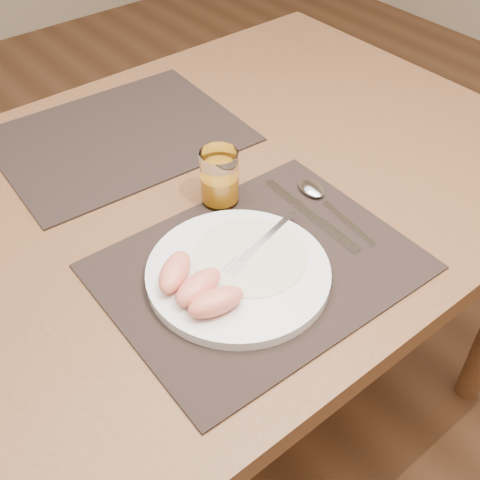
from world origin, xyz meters
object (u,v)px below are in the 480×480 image
(placemat_near, at_px, (259,267))
(spoon, at_px, (317,193))
(juice_glass, at_px, (220,180))
(knife, at_px, (318,220))
(placemat_far, at_px, (119,136))
(table, at_px, (181,231))
(fork, at_px, (256,247))
(plate, at_px, (238,273))

(placemat_near, bearing_deg, spoon, 19.66)
(placemat_near, xyz_separation_m, juice_glass, (0.05, 0.16, 0.04))
(placemat_near, bearing_deg, knife, 6.87)
(placemat_far, bearing_deg, table, -93.64)
(table, relative_size, knife, 6.35)
(placemat_near, distance_m, fork, 0.03)
(plate, bearing_deg, placemat_far, 82.53)
(placemat_near, xyz_separation_m, plate, (-0.04, 0.00, 0.01))
(plate, height_order, fork, fork)
(table, relative_size, placemat_far, 3.11)
(placemat_far, distance_m, plate, 0.44)
(plate, xyz_separation_m, spoon, (0.22, 0.06, -0.00))
(fork, bearing_deg, plate, -160.25)
(placemat_near, relative_size, knife, 2.04)
(table, height_order, knife, knife)
(spoon, bearing_deg, juice_glass, 144.80)
(plate, bearing_deg, placemat_near, -2.29)
(plate, height_order, spoon, plate)
(placemat_near, relative_size, fork, 2.59)
(plate, height_order, juice_glass, juice_glass)
(placemat_far, bearing_deg, plate, -97.47)
(knife, bearing_deg, plate, -175.08)
(placemat_near, xyz_separation_m, placemat_far, (0.02, 0.44, 0.00))
(placemat_near, distance_m, plate, 0.04)
(table, xyz_separation_m, spoon, (0.18, -0.15, 0.09))
(placemat_far, distance_m, fork, 0.42)
(table, distance_m, juice_glass, 0.15)
(table, xyz_separation_m, knife, (0.13, -0.20, 0.09))
(placemat_far, relative_size, juice_glass, 4.71)
(knife, relative_size, juice_glass, 2.31)
(placemat_near, xyz_separation_m, spoon, (0.18, 0.07, 0.01))
(knife, xyz_separation_m, spoon, (0.04, 0.05, 0.00))
(table, distance_m, knife, 0.26)
(placemat_near, xyz_separation_m, knife, (0.14, 0.02, 0.00))
(fork, bearing_deg, placemat_near, -119.14)
(fork, bearing_deg, spoon, 15.08)
(placemat_far, bearing_deg, fork, -91.18)
(spoon, bearing_deg, placemat_far, 113.85)
(knife, relative_size, spoon, 1.15)
(plate, bearing_deg, knife, 4.92)
(plate, distance_m, juice_glass, 0.19)
(spoon, bearing_deg, placemat_near, -160.34)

